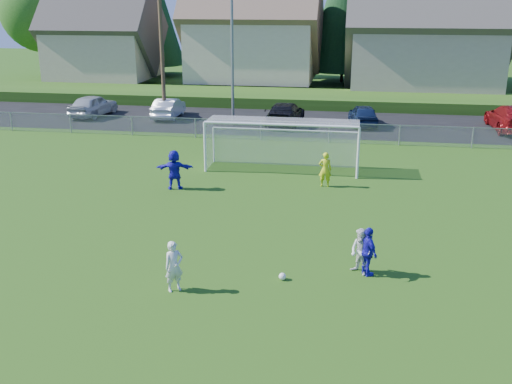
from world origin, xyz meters
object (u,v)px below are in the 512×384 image
car_d (285,114)px  soccer_goal (283,137)px  player_white_b (361,252)px  car_e (363,115)px  car_a (93,105)px  car_b (169,108)px  player_white_a (174,266)px  goalkeeper (325,169)px  car_g (511,118)px  player_blue_a (368,252)px  soccer_ball (282,276)px  player_blue_b (174,170)px

car_d → soccer_goal: 10.79m
player_white_b → soccer_goal: size_ratio=0.20×
car_d → car_e: 5.15m
car_a → car_b: bearing=-169.8°
player_white_a → car_b: player_white_a is taller
goalkeeper → car_d: (-3.35, 13.23, -0.05)m
player_white_a → car_g: size_ratio=0.27×
player_blue_a → car_e: (-0.00, 22.65, -0.08)m
car_a → car_e: (18.94, -0.15, -0.07)m
player_white_a → car_b: bearing=67.6°
player_white_b → goalkeeper: (-1.56, 8.76, 0.06)m
player_white_b → player_blue_a: size_ratio=0.94×
goalkeeper → car_e: 13.94m
soccer_ball → player_blue_b: size_ratio=0.12×
player_blue_a → player_blue_b: (-8.30, 7.39, 0.11)m
player_blue_a → car_d: (-5.12, 22.04, -0.04)m
goalkeeper → car_a: 22.14m
car_e → goalkeeper: bearing=75.5°
player_blue_b → soccer_goal: (4.32, 3.96, 0.74)m
car_d → car_g: (14.32, 0.44, 0.08)m
player_blue_a → soccer_goal: bearing=-11.5°
goalkeeper → car_a: (-17.17, 13.98, -0.03)m
car_d → goalkeeper: bearing=107.4°
player_white_a → car_e: size_ratio=0.37×
player_white_b → car_b: (-13.23, 23.00, -0.04)m
goalkeeper → soccer_goal: size_ratio=0.21×
player_white_a → soccer_ball: bearing=-18.6°
goalkeeper → car_e: bearing=-99.0°
car_b → car_d: (8.33, -1.01, 0.05)m
player_blue_a → car_b: size_ratio=0.37×
car_b → car_e: (13.44, -0.41, 0.00)m
soccer_ball → car_b: size_ratio=0.05×
player_white_a → car_e: (5.52, 24.57, -0.07)m
goalkeeper → car_a: size_ratio=0.35×
player_blue_b → goalkeeper: bearing=-178.1°
player_blue_b → player_white_b: bearing=127.4°
soccer_ball → goalkeeper: bearing=85.5°
car_d → soccer_goal: bearing=99.2°
goalkeeper → soccer_ball: bearing=83.8°
goalkeeper → car_d: size_ratio=0.31×
player_white_a → player_blue_b: player_blue_b is taller
soccer_ball → car_a: bearing=124.9°
soccer_ball → car_a: (-16.42, 23.54, 0.66)m
player_white_a → soccer_goal: size_ratio=0.20×
car_a → car_g: 28.14m
player_blue_b → car_g: player_blue_b is taller
goalkeeper → car_g: 17.52m
car_e → car_d: bearing=-0.5°
soccer_ball → player_blue_a: 2.71m
car_g → soccer_goal: bearing=38.5°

